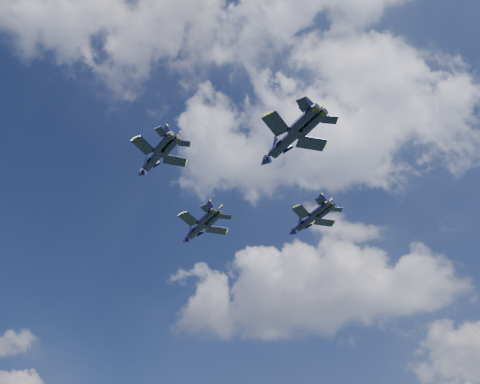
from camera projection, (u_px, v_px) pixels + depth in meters
The scene contains 4 objects.
jet_lead at pixel (197, 230), 110.24m from camera, with size 15.82×13.11×3.99m.
jet_left at pixel (153, 160), 87.25m from camera, with size 13.93×11.15×3.47m.
jet_right at pixel (306, 222), 107.52m from camera, with size 14.61×12.30×3.70m.
jet_slot at pixel (284, 143), 83.66m from camera, with size 16.81×14.09×4.25m.
Camera 1 is at (30.58, -66.03, 3.28)m, focal length 35.00 mm.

